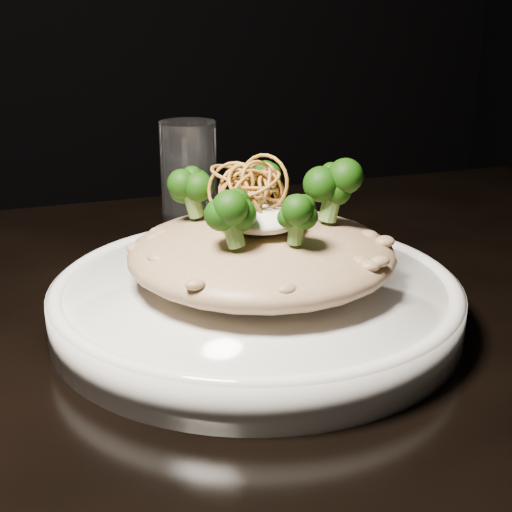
% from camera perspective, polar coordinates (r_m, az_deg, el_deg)
% --- Properties ---
extents(table, '(1.10, 0.80, 0.75)m').
position_cam_1_polar(table, '(0.59, -1.89, -13.16)').
color(table, black).
rests_on(table, ground).
extents(plate, '(0.32, 0.32, 0.03)m').
position_cam_1_polar(plate, '(0.56, 0.00, -3.72)').
color(plate, white).
rests_on(plate, table).
extents(risotto, '(0.21, 0.21, 0.05)m').
position_cam_1_polar(risotto, '(0.55, 0.45, 0.24)').
color(risotto, brown).
rests_on(risotto, plate).
extents(broccoli, '(0.13, 0.13, 0.05)m').
position_cam_1_polar(broccoli, '(0.54, 0.17, 5.00)').
color(broccoli, black).
rests_on(broccoli, risotto).
extents(cheese, '(0.06, 0.06, 0.02)m').
position_cam_1_polar(cheese, '(0.53, 0.39, 3.09)').
color(cheese, white).
rests_on(cheese, risotto).
extents(shallots, '(0.06, 0.06, 0.04)m').
position_cam_1_polar(shallots, '(0.53, -0.26, 6.26)').
color(shallots, brown).
rests_on(shallots, cheese).
extents(drinking_glass, '(0.07, 0.07, 0.11)m').
position_cam_1_polar(drinking_glass, '(0.81, -5.40, 6.76)').
color(drinking_glass, white).
rests_on(drinking_glass, table).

